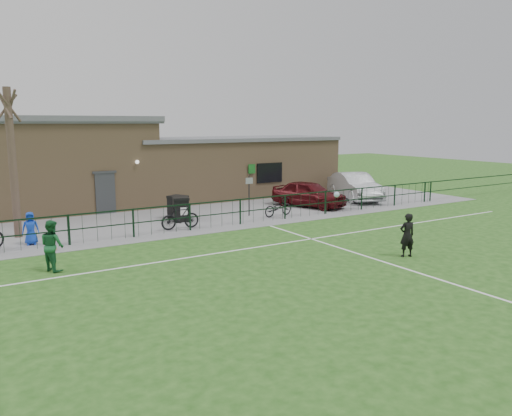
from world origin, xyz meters
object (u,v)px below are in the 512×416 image
sign_post (249,196)px  outfield_player (52,246)px  ball_ground (54,248)px  bicycle_d (180,217)px  bicycle_e (278,207)px  bare_tree (13,164)px  wheelie_bin_right (178,208)px  car_silver (355,186)px  wheelie_bin_left (181,210)px  spectator_child (31,228)px  car_maroon (309,194)px

sign_post → outfield_player: 11.14m
sign_post → ball_ground: size_ratio=9.93×
bicycle_d → bicycle_e: 5.37m
bare_tree → bicycle_d: bearing=-18.0°
wheelie_bin_right → car_silver: car_silver is taller
wheelie_bin_left → bicycle_d: (-0.74, -1.66, -0.00)m
bare_tree → wheelie_bin_right: 7.53m
wheelie_bin_right → sign_post: size_ratio=0.52×
bare_tree → spectator_child: (0.27, -1.67, -2.35)m
wheelie_bin_left → car_maroon: car_maroon is taller
bicycle_d → bare_tree: bearing=73.0°
wheelie_bin_right → spectator_child: 7.13m
sign_post → car_maroon: (4.23, 0.61, -0.28)m
outfield_player → bicycle_e: bearing=-93.7°
bare_tree → car_maroon: 14.84m
bare_tree → ball_ground: size_ratio=29.79×
bare_tree → bicycle_d: 7.01m
car_silver → outfield_player: (-18.22, -5.99, -0.01)m
car_silver → outfield_player: car_silver is taller
bare_tree → bicycle_e: bearing=-8.5°
sign_post → bicycle_e: size_ratio=1.16×
sign_post → bicycle_e: bearing=-36.2°
bare_tree → sign_post: bearing=-4.8°
wheelie_bin_right → car_silver: 11.49m
car_silver → bicycle_d: (-12.35, -2.36, -0.28)m
wheelie_bin_right → bicycle_d: (-0.87, -2.33, 0.01)m
wheelie_bin_left → outfield_player: (-6.60, -5.30, 0.26)m
wheelie_bin_right → car_maroon: 7.58m
wheelie_bin_right → bicycle_d: size_ratio=0.59×
bicycle_e → outfield_player: 11.90m
bicycle_d → outfield_player: 6.90m
bare_tree → outfield_player: 6.08m
sign_post → outfield_player: sign_post is taller
bare_tree → ball_ground: 4.31m
wheelie_bin_right → bicycle_e: (4.49, -2.04, -0.07)m
bicycle_e → spectator_child: 11.34m
bare_tree → spectator_child: bearing=-81.0°
bicycle_e → ball_ground: bearing=88.9°
wheelie_bin_right → ball_ground: bearing=-176.6°
sign_post → bicycle_e: (1.17, -0.86, -0.55)m
spectator_child → bare_tree: bearing=107.3°
wheelie_bin_left → sign_post: 3.53m
bare_tree → bicycle_d: (6.24, -2.03, -2.46)m
sign_post → bicycle_e: sign_post is taller
wheelie_bin_right → outfield_player: bearing=-163.4°
car_maroon → wheelie_bin_left: bearing=159.3°
sign_post → car_silver: size_ratio=0.41×
bare_tree → spectator_child: size_ratio=4.75×
wheelie_bin_left → sign_post: sign_post is taller
sign_post → car_silver: (8.16, 1.21, -0.19)m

